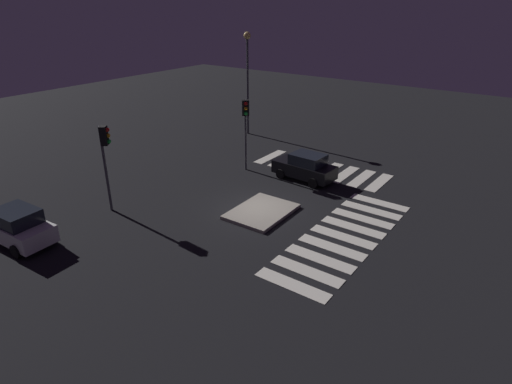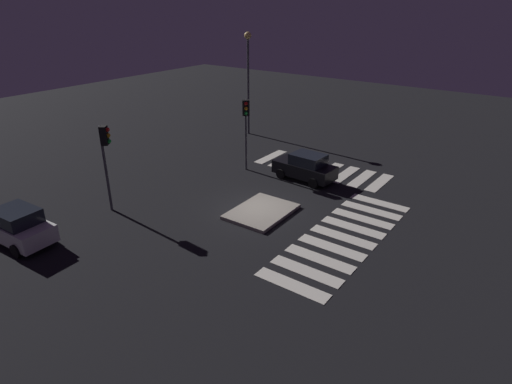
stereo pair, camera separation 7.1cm
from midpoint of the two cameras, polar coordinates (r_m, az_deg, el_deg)
ground_plane at (r=23.02m, az=-0.09°, el=-2.27°), size 80.00×80.00×0.00m
traffic_island at (r=22.55m, az=0.64°, el=-2.62°), size 3.61×2.73×0.18m
car_white at (r=22.45m, az=-29.28°, el=-3.97°), size 2.03×4.02×1.71m
car_black at (r=26.64m, az=6.46°, el=3.33°), size 2.02×3.98×1.70m
traffic_light_north at (r=27.18m, az=-1.48°, el=9.81°), size 0.53×0.54×4.63m
traffic_light_west at (r=22.88m, az=-19.48°, el=5.55°), size 0.54×0.53×4.60m
street_lamp at (r=35.11m, az=-1.20°, el=16.31°), size 0.56×0.56×8.01m
crosswalk_near at (r=20.81m, az=11.38°, el=-5.85°), size 9.90×3.20×0.02m
crosswalk_side at (r=28.79m, az=8.51°, el=3.08°), size 3.20×8.75×0.02m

